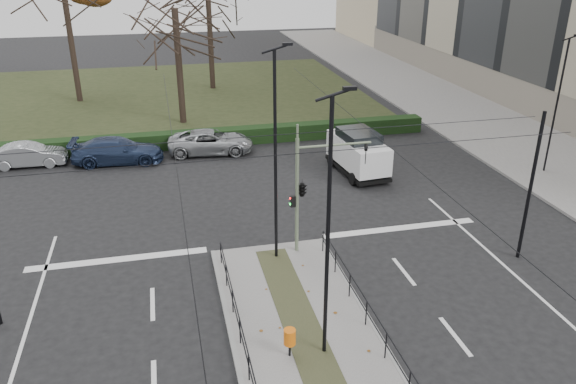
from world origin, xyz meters
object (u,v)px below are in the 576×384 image
(litter_bin, at_px, (290,337))
(streetlamp_sidewalk, at_px, (557,105))
(streetlamp_median_near, at_px, (329,231))
(parked_car_fourth, at_px, (211,142))
(streetlamp_median_far, at_px, (276,156))
(bare_tree_near, at_px, (175,17))
(traffic_light, at_px, (304,187))
(white_van, at_px, (358,151))
(parked_car_third, at_px, (117,151))
(parked_car_second, at_px, (29,155))
(bare_tree_center, at_px, (208,5))

(litter_bin, height_order, streetlamp_sidewalk, streetlamp_sidewalk)
(streetlamp_median_near, distance_m, streetlamp_sidewalk, 19.81)
(parked_car_fourth, bearing_deg, streetlamp_median_far, -168.55)
(streetlamp_sidewalk, height_order, bare_tree_near, bare_tree_near)
(streetlamp_median_far, bearing_deg, streetlamp_sidewalk, 19.62)
(streetlamp_median_near, bearing_deg, traffic_light, 81.51)
(bare_tree_near, bearing_deg, white_van, -53.22)
(traffic_light, xyz_separation_m, parked_car_third, (-7.75, 12.39, -2.16))
(litter_bin, xyz_separation_m, parked_car_fourth, (-0.38, 19.03, -0.11))
(parked_car_second, relative_size, parked_car_fourth, 0.80)
(parked_car_third, height_order, white_van, white_van)
(litter_bin, relative_size, bare_tree_center, 0.09)
(streetlamp_median_far, xyz_separation_m, bare_tree_near, (-2.51, 19.76, 2.84))
(streetlamp_median_far, distance_m, parked_car_second, 17.93)
(parked_car_second, bearing_deg, streetlamp_median_far, -139.04)
(bare_tree_center, height_order, bare_tree_near, bare_tree_near)
(white_van, bearing_deg, litter_bin, -116.89)
(streetlamp_median_near, relative_size, bare_tree_near, 0.80)
(streetlamp_sidewalk, bearing_deg, traffic_light, -160.02)
(streetlamp_median_far, distance_m, parked_car_fourth, 13.73)
(streetlamp_median_near, height_order, bare_tree_center, bare_tree_center)
(streetlamp_median_far, relative_size, bare_tree_center, 0.84)
(traffic_light, xyz_separation_m, streetlamp_median_near, (-0.92, -6.19, 1.36))
(parked_car_second, xyz_separation_m, parked_car_third, (4.85, -0.60, 0.08))
(streetlamp_median_far, xyz_separation_m, parked_car_third, (-6.59, 12.69, -3.61))
(parked_car_third, xyz_separation_m, white_van, (12.81, -4.60, 0.52))
(traffic_light, relative_size, streetlamp_median_far, 0.57)
(litter_bin, relative_size, streetlamp_median_near, 0.12)
(litter_bin, relative_size, streetlamp_sidewalk, 0.13)
(white_van, distance_m, bare_tree_center, 23.05)
(streetlamp_median_near, relative_size, bare_tree_center, 0.82)
(traffic_light, bearing_deg, streetlamp_median_far, -165.21)
(parked_car_fourth, distance_m, white_van, 9.04)
(parked_car_fourth, xyz_separation_m, bare_tree_center, (1.85, 16.53, 6.27))
(traffic_light, relative_size, white_van, 1.01)
(streetlamp_median_far, bearing_deg, traffic_light, 14.79)
(traffic_light, bearing_deg, streetlamp_sidewalk, 19.98)
(streetlamp_sidewalk, xyz_separation_m, parked_car_third, (-22.83, 6.91, -3.09))
(streetlamp_median_near, bearing_deg, parked_car_third, 110.18)
(parked_car_second, xyz_separation_m, white_van, (17.66, -5.21, 0.59))
(traffic_light, distance_m, streetlamp_sidewalk, 16.07)
(streetlamp_median_far, xyz_separation_m, bare_tree_center, (0.62, 29.71, 2.62))
(bare_tree_near, bearing_deg, streetlamp_sidewalk, -36.71)
(traffic_light, bearing_deg, parked_car_second, 134.13)
(bare_tree_center, bearing_deg, streetlamp_median_near, -90.62)
(parked_car_third, bearing_deg, parked_car_second, 87.71)
(traffic_light, height_order, bare_tree_near, bare_tree_near)
(litter_bin, bearing_deg, parked_car_second, 118.95)
(streetlamp_sidewalk, distance_m, white_van, 10.60)
(litter_bin, bearing_deg, streetlamp_median_near, -2.11)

